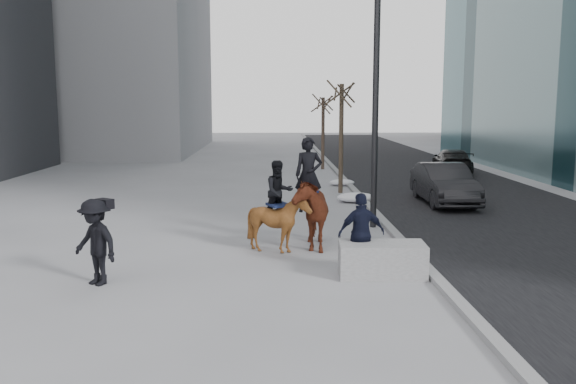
{
  "coord_description": "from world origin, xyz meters",
  "views": [
    {
      "loc": [
        -0.38,
        -13.45,
        3.67
      ],
      "look_at": [
        0.0,
        1.2,
        1.5
      ],
      "focal_mm": 38.0,
      "sensor_mm": 36.0,
      "label": 1
    }
  ],
  "objects_px": {
    "car_near": "(444,184)",
    "mounted_left": "(309,207)",
    "mounted_right": "(279,216)",
    "planter": "(382,260)"
  },
  "relations": [
    {
      "from": "car_near",
      "to": "mounted_left",
      "type": "bearing_deg",
      "value": -129.31
    },
    {
      "from": "planter",
      "to": "mounted_right",
      "type": "distance_m",
      "value": 3.11
    },
    {
      "from": "car_near",
      "to": "mounted_right",
      "type": "bearing_deg",
      "value": -130.73
    },
    {
      "from": "car_near",
      "to": "mounted_right",
      "type": "height_order",
      "value": "mounted_right"
    },
    {
      "from": "planter",
      "to": "car_near",
      "type": "xyz_separation_m",
      "value": [
        3.93,
        9.24,
        0.37
      ]
    },
    {
      "from": "car_near",
      "to": "mounted_left",
      "type": "relative_size",
      "value": 1.59
    },
    {
      "from": "planter",
      "to": "mounted_right",
      "type": "bearing_deg",
      "value": 134.78
    },
    {
      "from": "car_near",
      "to": "mounted_right",
      "type": "xyz_separation_m",
      "value": [
        -6.09,
        -7.06,
        0.18
      ]
    },
    {
      "from": "mounted_right",
      "to": "planter",
      "type": "bearing_deg",
      "value": -45.22
    },
    {
      "from": "car_near",
      "to": "mounted_left",
      "type": "xyz_separation_m",
      "value": [
        -5.32,
        -6.49,
        0.31
      ]
    }
  ]
}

